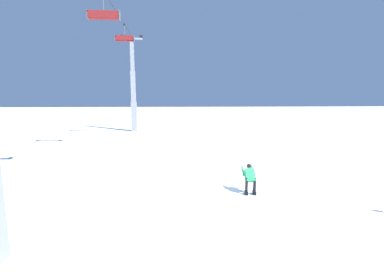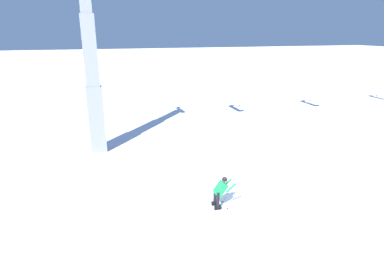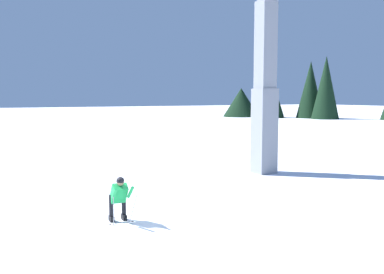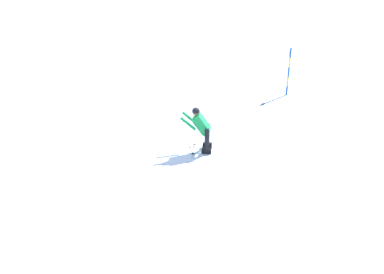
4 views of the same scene
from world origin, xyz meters
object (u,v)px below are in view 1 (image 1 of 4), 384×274
object	(u,v)px
skier_carving_main	(250,177)
chairlift_seat_second	(104,15)
chairlift_seat_middle	(125,38)
lift_tower_far	(133,92)

from	to	relation	value
skier_carving_main	chairlift_seat_second	distance (m)	16.28
skier_carving_main	chairlift_seat_middle	distance (m)	22.95
chairlift_seat_middle	lift_tower_far	bearing A→B (deg)	0.00
chairlift_seat_second	chairlift_seat_middle	distance (m)	8.97
skier_carving_main	chairlift_seat_middle	bearing A→B (deg)	24.58
skier_carving_main	chairlift_seat_second	size ratio (longest dim) A/B	0.67
chairlift_seat_second	skier_carving_main	bearing A→B (deg)	-138.74
lift_tower_far	chairlift_seat_second	distance (m)	15.23
skier_carving_main	chairlift_seat_second	xyz separation A→B (m)	(9.76, 8.56, 9.82)
lift_tower_far	skier_carving_main	bearing A→B (deg)	-160.39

